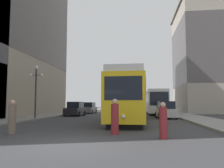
# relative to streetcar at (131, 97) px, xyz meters

# --- Properties ---
(ground_plane) EXTENTS (200.00, 200.00, 0.00)m
(ground_plane) POSITION_rel_streetcar_xyz_m (-1.96, -11.84, -2.10)
(ground_plane) COLOR #38383A
(sidewalk_left) EXTENTS (3.27, 120.00, 0.15)m
(sidewalk_left) POSITION_rel_streetcar_xyz_m (-10.42, 28.16, -2.03)
(sidewalk_left) COLOR gray
(sidewalk_left) RESTS_ON ground
(sidewalk_right) EXTENTS (3.27, 120.00, 0.15)m
(sidewalk_right) POSITION_rel_streetcar_xyz_m (6.50, 28.16, -2.03)
(sidewalk_right) COLOR gray
(sidewalk_right) RESTS_ON ground
(streetcar) EXTENTS (3.03, 14.21, 3.89)m
(streetcar) POSITION_rel_streetcar_xyz_m (0.00, 0.00, 0.00)
(streetcar) COLOR black
(streetcar) RESTS_ON ground
(transit_bus) EXTENTS (2.61, 13.02, 3.45)m
(transit_bus) POSITION_rel_streetcar_xyz_m (3.23, 15.05, -0.15)
(transit_bus) COLOR black
(transit_bus) RESTS_ON ground
(parked_car_left_near) EXTENTS (1.94, 4.86, 1.82)m
(parked_car_left_near) POSITION_rel_streetcar_xyz_m (-7.49, 17.09, -1.26)
(parked_car_left_near) COLOR black
(parked_car_left_near) RESTS_ON ground
(parked_car_left_mid) EXTENTS (1.94, 4.50, 1.82)m
(parked_car_left_mid) POSITION_rel_streetcar_xyz_m (-7.49, 8.83, -1.26)
(parked_car_left_mid) COLOR black
(parked_car_left_mid) RESTS_ON ground
(parked_car_right_far) EXTENTS (2.06, 4.34, 1.82)m
(parked_car_right_far) POSITION_rel_streetcar_xyz_m (3.56, 4.86, -1.26)
(parked_car_right_far) COLOR black
(parked_car_right_far) RESTS_ON ground
(pedestrian_crossing_near) EXTENTS (0.36, 0.36, 1.61)m
(pedestrian_crossing_near) POSITION_rel_streetcar_xyz_m (1.73, -9.83, -1.35)
(pedestrian_crossing_near) COLOR maroon
(pedestrian_crossing_near) RESTS_ON ground
(pedestrian_crossing_far) EXTENTS (0.39, 0.39, 1.74)m
(pedestrian_crossing_far) POSITION_rel_streetcar_xyz_m (-5.76, -9.03, -1.29)
(pedestrian_crossing_far) COLOR #6B5B4C
(pedestrian_crossing_far) RESTS_ON ground
(pedestrian_on_sidewalk) EXTENTS (0.40, 0.40, 1.78)m
(pedestrian_on_sidewalk) POSITION_rel_streetcar_xyz_m (-0.53, -8.52, -1.27)
(pedestrian_on_sidewalk) COLOR maroon
(pedestrian_on_sidewalk) RESTS_ON ground
(lamp_post_left_near) EXTENTS (1.41, 0.36, 5.16)m
(lamp_post_left_near) POSITION_rel_streetcar_xyz_m (-9.39, 1.23, 1.47)
(lamp_post_left_near) COLOR #333338
(lamp_post_left_near) RESTS_ON sidewalk_left
(building_left_corner) EXTENTS (11.65, 22.22, 29.51)m
(building_left_corner) POSITION_rel_streetcar_xyz_m (-17.58, 7.88, 13.11)
(building_left_corner) COLOR gray
(building_left_corner) RESTS_ON ground
(building_right_corner) EXTENTS (15.69, 14.79, 19.49)m
(building_right_corner) POSITION_rel_streetcar_xyz_m (15.68, 22.70, 7.92)
(building_right_corner) COLOR #A89E8E
(building_right_corner) RESTS_ON ground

